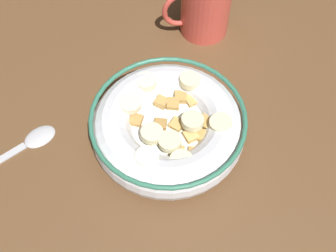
# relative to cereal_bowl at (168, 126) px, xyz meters

# --- Properties ---
(ground_plane) EXTENTS (1.40, 1.40, 0.02)m
(ground_plane) POSITION_rel_cereal_bowl_xyz_m (0.00, -0.00, -0.04)
(ground_plane) COLOR brown
(cereal_bowl) EXTENTS (0.20, 0.20, 0.06)m
(cereal_bowl) POSITION_rel_cereal_bowl_xyz_m (0.00, 0.00, 0.00)
(cereal_bowl) COLOR silver
(cereal_bowl) RESTS_ON ground_plane
(spoon) EXTENTS (0.16, 0.08, 0.01)m
(spoon) POSITION_rel_cereal_bowl_xyz_m (0.19, -0.04, -0.03)
(spoon) COLOR #B7B7BC
(spoon) RESTS_ON ground_plane
(coffee_mug) EXTENTS (0.11, 0.08, 0.10)m
(coffee_mug) POSITION_rel_cereal_bowl_xyz_m (-0.11, -0.19, 0.02)
(coffee_mug) COLOR #D84C3F
(coffee_mug) RESTS_ON ground_plane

